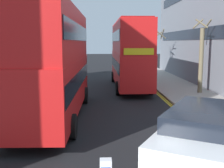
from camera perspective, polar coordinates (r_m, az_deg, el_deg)
name	(u,v)px	position (r m, az deg, el deg)	size (l,w,h in m)	color
sidewalk_right	(194,97)	(20.43, 16.42, -2.59)	(4.00, 80.00, 0.14)	#9E9991
sidewalk_left	(7,99)	(20.35, -20.81, -2.85)	(4.00, 80.00, 0.14)	#9E9991
kerb_line_outer	(171,105)	(17.96, 12.12, -4.15)	(0.10, 56.00, 0.01)	yellow
kerb_line_inner	(169,105)	(17.92, 11.62, -4.17)	(0.10, 56.00, 0.01)	yellow
double_decker_bus_away	(55,60)	(14.51, -11.64, 4.94)	(3.00, 10.87, 5.64)	red
double_decker_bus_oncoming	(130,53)	(23.82, 3.68, 6.47)	(2.81, 10.81, 5.64)	red
taxi_minivan	(201,148)	(8.12, 17.87, -12.30)	(4.00, 5.10, 2.12)	white
pedestrian_far	(147,70)	(29.25, 7.26, 2.80)	(0.34, 0.22, 1.62)	#2D2D38
street_tree_near	(201,58)	(21.75, 17.83, 5.15)	(1.22, 1.36, 5.49)	#6B6047
street_tree_mid	(156,52)	(30.81, 8.93, 6.56)	(2.09, 2.12, 5.30)	#6B6047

